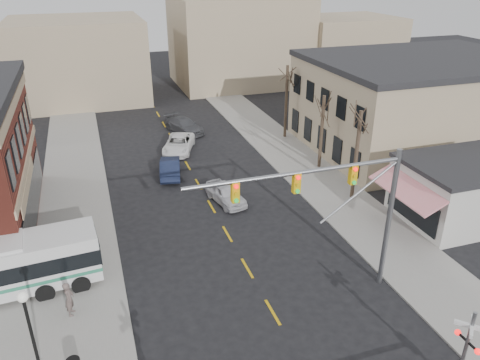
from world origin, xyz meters
name	(u,v)px	position (x,y,z in m)	size (l,w,h in m)	color
ground	(288,339)	(0.00, 0.00, 0.00)	(160.00, 160.00, 0.00)	black
sidewalk_west	(75,190)	(-9.50, 20.00, 0.06)	(5.00, 60.00, 0.12)	gray
sidewalk_east	(296,160)	(9.50, 20.00, 0.06)	(5.00, 60.00, 0.12)	gray
tan_building	(419,103)	(22.00, 20.00, 4.26)	(20.30, 15.30, 8.50)	tan
awning_shop	(463,190)	(15.97, 7.00, 2.16)	(9.74, 6.20, 4.30)	beige
tree_east_a	(356,155)	(10.50, 12.00, 3.50)	(0.28, 0.28, 6.75)	#382B21
tree_east_b	(322,132)	(10.80, 18.00, 3.27)	(0.28, 0.28, 6.30)	#382B21
tree_east_c	(286,102)	(11.00, 26.00, 3.72)	(0.28, 0.28, 7.20)	#382B21
traffic_signal_mast	(342,198)	(3.67, 2.47, 5.79)	(11.08, 0.30, 8.00)	gray
rr_crossing_east	(456,354)	(5.22, -4.73, 1.97)	(5.60, 1.36, 4.00)	gray
street_lamp	(27,316)	(-11.13, 1.70, 3.12)	(0.44, 0.44, 4.18)	black
car_a	(226,193)	(1.22, 14.37, 0.72)	(1.70, 4.22, 1.44)	silver
car_b	(170,167)	(-1.82, 20.42, 0.76)	(1.61, 4.61, 1.52)	#161E38
car_c	(179,144)	(-0.02, 25.62, 0.74)	(2.46, 5.33, 1.48)	white
car_d	(184,125)	(1.63, 30.82, 0.76)	(2.12, 5.22, 1.51)	#424348
pedestrian_near	(69,299)	(-9.78, 5.00, 1.06)	(0.69, 0.45, 1.88)	#665652
pedestrian_far	(54,269)	(-10.58, 8.10, 0.93)	(0.78, 0.61, 1.61)	#36355D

